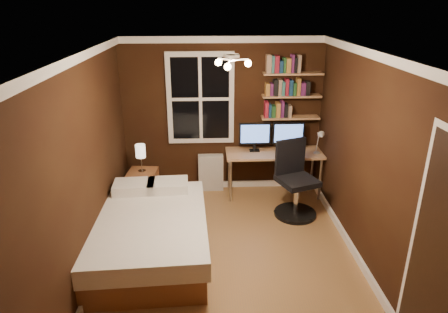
{
  "coord_description": "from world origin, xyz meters",
  "views": [
    {
      "loc": [
        -0.25,
        -4.14,
        2.99
      ],
      "look_at": [
        -0.05,
        0.45,
        1.19
      ],
      "focal_mm": 32.0,
      "sensor_mm": 36.0,
      "label": 1
    }
  ],
  "objects_px": {
    "bed": "(149,234)",
    "desk": "(274,156)",
    "radiator": "(211,172)",
    "desk_lamp": "(319,142)",
    "monitor_left": "(255,137)",
    "monitor_right": "(288,137)",
    "nightstand": "(143,187)",
    "bedside_lamp": "(141,158)",
    "office_chair": "(295,186)"
  },
  "relations": [
    {
      "from": "bed",
      "to": "desk",
      "type": "height_order",
      "value": "desk"
    },
    {
      "from": "radiator",
      "to": "bed",
      "type": "bearing_deg",
      "value": -113.68
    },
    {
      "from": "desk",
      "to": "desk_lamp",
      "type": "bearing_deg",
      "value": -14.09
    },
    {
      "from": "desk",
      "to": "monitor_left",
      "type": "bearing_deg",
      "value": 166.0
    },
    {
      "from": "monitor_left",
      "to": "desk_lamp",
      "type": "xyz_separation_m",
      "value": [
        0.97,
        -0.24,
        -0.01
      ]
    },
    {
      "from": "bed",
      "to": "monitor_left",
      "type": "height_order",
      "value": "monitor_left"
    },
    {
      "from": "bed",
      "to": "monitor_right",
      "type": "bearing_deg",
      "value": 36.75
    },
    {
      "from": "nightstand",
      "to": "desk_lamp",
      "type": "xyz_separation_m",
      "value": [
        2.75,
        0.07,
        0.68
      ]
    },
    {
      "from": "radiator",
      "to": "desk_lamp",
      "type": "distance_m",
      "value": 1.83
    },
    {
      "from": "radiator",
      "to": "monitor_right",
      "type": "xyz_separation_m",
      "value": [
        1.24,
        -0.12,
        0.66
      ]
    },
    {
      "from": "radiator",
      "to": "desk_lamp",
      "type": "relative_size",
      "value": 1.41
    },
    {
      "from": "bedside_lamp",
      "to": "desk",
      "type": "bearing_deg",
      "value": 6.42
    },
    {
      "from": "nightstand",
      "to": "bedside_lamp",
      "type": "bearing_deg",
      "value": 0.0
    },
    {
      "from": "bed",
      "to": "desk_lamp",
      "type": "relative_size",
      "value": 4.65
    },
    {
      "from": "radiator",
      "to": "monitor_right",
      "type": "bearing_deg",
      "value": -5.48
    },
    {
      "from": "nightstand",
      "to": "desk",
      "type": "height_order",
      "value": "desk"
    },
    {
      "from": "radiator",
      "to": "nightstand",
      "type": "bearing_deg",
      "value": -157.99
    },
    {
      "from": "monitor_right",
      "to": "desk_lamp",
      "type": "relative_size",
      "value": 1.15
    },
    {
      "from": "bedside_lamp",
      "to": "monitor_right",
      "type": "distance_m",
      "value": 2.34
    },
    {
      "from": "desk",
      "to": "desk_lamp",
      "type": "relative_size",
      "value": 3.5
    },
    {
      "from": "bedside_lamp",
      "to": "monitor_right",
      "type": "xyz_separation_m",
      "value": [
        2.31,
        0.31,
        0.21
      ]
    },
    {
      "from": "radiator",
      "to": "office_chair",
      "type": "height_order",
      "value": "office_chair"
    },
    {
      "from": "bedside_lamp",
      "to": "office_chair",
      "type": "distance_m",
      "value": 2.35
    },
    {
      "from": "desk",
      "to": "office_chair",
      "type": "height_order",
      "value": "office_chair"
    },
    {
      "from": "nightstand",
      "to": "monitor_left",
      "type": "distance_m",
      "value": 1.93
    },
    {
      "from": "monitor_right",
      "to": "office_chair",
      "type": "height_order",
      "value": "monitor_right"
    },
    {
      "from": "bed",
      "to": "bedside_lamp",
      "type": "xyz_separation_m",
      "value": [
        -0.27,
        1.39,
        0.47
      ]
    },
    {
      "from": "office_chair",
      "to": "bed",
      "type": "bearing_deg",
      "value": -176.05
    },
    {
      "from": "radiator",
      "to": "monitor_left",
      "type": "relative_size",
      "value": 1.22
    },
    {
      "from": "desk",
      "to": "monitor_left",
      "type": "relative_size",
      "value": 3.04
    },
    {
      "from": "monitor_right",
      "to": "desk_lamp",
      "type": "height_order",
      "value": "monitor_right"
    },
    {
      "from": "radiator",
      "to": "bedside_lamp",
      "type": "bearing_deg",
      "value": -157.99
    },
    {
      "from": "bedside_lamp",
      "to": "office_chair",
      "type": "bearing_deg",
      "value": -11.02
    },
    {
      "from": "desk_lamp",
      "to": "office_chair",
      "type": "height_order",
      "value": "desk_lamp"
    },
    {
      "from": "radiator",
      "to": "monitor_right",
      "type": "relative_size",
      "value": 1.22
    },
    {
      "from": "monitor_right",
      "to": "desk",
      "type": "bearing_deg",
      "value": -161.37
    },
    {
      "from": "bed",
      "to": "monitor_left",
      "type": "relative_size",
      "value": 4.03
    },
    {
      "from": "nightstand",
      "to": "desk",
      "type": "relative_size",
      "value": 0.35
    },
    {
      "from": "nightstand",
      "to": "desk_lamp",
      "type": "distance_m",
      "value": 2.83
    },
    {
      "from": "bedside_lamp",
      "to": "office_chair",
      "type": "relative_size",
      "value": 0.39
    },
    {
      "from": "desk_lamp",
      "to": "office_chair",
      "type": "distance_m",
      "value": 0.85
    },
    {
      "from": "bedside_lamp",
      "to": "monitor_right",
      "type": "height_order",
      "value": "monitor_right"
    },
    {
      "from": "office_chair",
      "to": "bedside_lamp",
      "type": "bearing_deg",
      "value": 147.85
    },
    {
      "from": "bed",
      "to": "radiator",
      "type": "height_order",
      "value": "bed"
    },
    {
      "from": "monitor_left",
      "to": "monitor_right",
      "type": "xyz_separation_m",
      "value": [
        0.54,
        0.0,
        0.0
      ]
    },
    {
      "from": "bedside_lamp",
      "to": "bed",
      "type": "bearing_deg",
      "value": -79.21
    },
    {
      "from": "bedside_lamp",
      "to": "desk",
      "type": "distance_m",
      "value": 2.1
    },
    {
      "from": "bedside_lamp",
      "to": "desk_lamp",
      "type": "xyz_separation_m",
      "value": [
        2.75,
        0.07,
        0.2
      ]
    },
    {
      "from": "monitor_left",
      "to": "office_chair",
      "type": "xyz_separation_m",
      "value": [
        0.52,
        -0.76,
        -0.52
      ]
    },
    {
      "from": "bed",
      "to": "radiator",
      "type": "relative_size",
      "value": 3.3
    }
  ]
}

